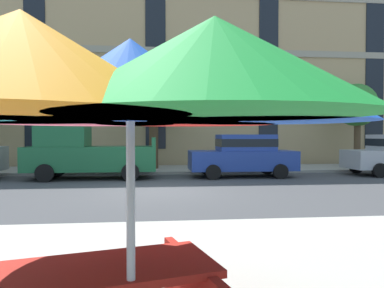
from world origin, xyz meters
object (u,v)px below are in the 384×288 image
object	(u,v)px
street_tree_right	(357,107)
patio_umbrella	(130,85)
pickup_green	(86,153)
sedan_blue	(243,154)
street_tree_middle	(155,93)

from	to	relation	value
street_tree_right	patio_umbrella	bearing A→B (deg)	-124.10
pickup_green	sedan_blue	xyz separation A→B (m)	(6.45, -0.00, -0.08)
pickup_green	street_tree_right	distance (m)	14.13
street_tree_right	patio_umbrella	distance (m)	19.62
pickup_green	street_tree_middle	distance (m)	4.98
street_tree_middle	patio_umbrella	size ratio (longest dim) A/B	1.63
street_tree_right	patio_umbrella	size ratio (longest dim) A/B	1.34
pickup_green	street_tree_middle	bearing A→B (deg)	47.63
sedan_blue	street_tree_right	world-z (taller)	street_tree_right
street_tree_middle	street_tree_right	distance (m)	10.76
patio_umbrella	pickup_green	bearing A→B (deg)	101.23
sedan_blue	street_tree_right	xyz separation A→B (m)	(7.05, 3.52, 2.31)
street_tree_right	pickup_green	bearing A→B (deg)	-165.40
pickup_green	patio_umbrella	size ratio (longest dim) A/B	1.52
sedan_blue	street_tree_right	distance (m)	8.21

